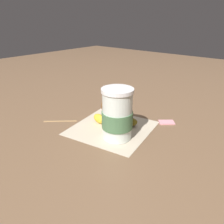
{
  "coord_description": "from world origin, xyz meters",
  "views": [
    {
      "loc": [
        -0.39,
        0.47,
        0.32
      ],
      "look_at": [
        0.0,
        0.0,
        0.06
      ],
      "focal_mm": 35.0,
      "sensor_mm": 36.0,
      "label": 1
    }
  ],
  "objects_px": {
    "muffin": "(115,109)",
    "banana": "(114,121)",
    "sugar_packet": "(167,122)",
    "coffee_cup": "(117,115)"
  },
  "relations": [
    {
      "from": "muffin",
      "to": "banana",
      "type": "bearing_deg",
      "value": 105.95
    },
    {
      "from": "muffin",
      "to": "sugar_packet",
      "type": "height_order",
      "value": "muffin"
    },
    {
      "from": "muffin",
      "to": "sugar_packet",
      "type": "xyz_separation_m",
      "value": [
        -0.12,
        -0.12,
        -0.05
      ]
    },
    {
      "from": "coffee_cup",
      "to": "sugar_packet",
      "type": "height_order",
      "value": "coffee_cup"
    },
    {
      "from": "sugar_packet",
      "to": "banana",
      "type": "bearing_deg",
      "value": 47.0
    },
    {
      "from": "coffee_cup",
      "to": "banana",
      "type": "xyz_separation_m",
      "value": [
        0.06,
        -0.05,
        -0.05
      ]
    },
    {
      "from": "sugar_packet",
      "to": "muffin",
      "type": "bearing_deg",
      "value": 43.9
    },
    {
      "from": "banana",
      "to": "sugar_packet",
      "type": "xyz_separation_m",
      "value": [
        -0.12,
        -0.13,
        -0.01
      ]
    },
    {
      "from": "muffin",
      "to": "sugar_packet",
      "type": "bearing_deg",
      "value": -136.1
    },
    {
      "from": "banana",
      "to": "sugar_packet",
      "type": "relative_size",
      "value": 2.89
    }
  ]
}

